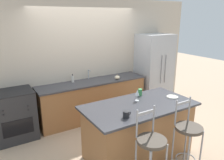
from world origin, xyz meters
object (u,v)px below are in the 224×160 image
(pumpkin_decoration, at_px, (117,77))
(coffee_mug, at_px, (126,114))
(refrigerator, at_px, (154,70))
(soap_bottle, at_px, (73,79))
(tumbler_cup, at_px, (140,92))
(dinner_plate, at_px, (172,97))
(bar_stool_near, at_px, (151,149))
(bar_stool_far, at_px, (188,135))
(wine_glass, at_px, (137,93))
(oven_range, at_px, (15,115))

(pumpkin_decoration, bearing_deg, coffee_mug, -119.06)
(refrigerator, height_order, soap_bottle, refrigerator)
(refrigerator, height_order, coffee_mug, refrigerator)
(tumbler_cup, bearing_deg, dinner_plate, -41.19)
(refrigerator, bearing_deg, bar_stool_near, -132.04)
(bar_stool_far, bearing_deg, wine_glass, 106.70)
(soap_bottle, bearing_deg, coffee_mug, -90.86)
(tumbler_cup, xyz_separation_m, pumpkin_decoration, (0.27, 1.19, -0.05))
(wine_glass, bearing_deg, dinner_plate, -17.73)
(oven_range, bearing_deg, bar_stool_far, -49.69)
(wine_glass, relative_size, pumpkin_decoration, 1.68)
(bar_stool_near, xyz_separation_m, tumbler_cup, (0.62, 1.04, 0.36))
(wine_glass, bearing_deg, coffee_mug, -140.52)
(oven_range, bearing_deg, tumbler_cup, -34.20)
(bar_stool_far, bearing_deg, bar_stool_near, 177.89)
(refrigerator, relative_size, dinner_plate, 9.07)
(bar_stool_far, distance_m, pumpkin_decoration, 2.28)
(bar_stool_far, xyz_separation_m, soap_bottle, (-0.76, 2.58, 0.34))
(oven_range, xyz_separation_m, pumpkin_decoration, (2.25, -0.15, 0.46))
(oven_range, distance_m, wine_glass, 2.41)
(pumpkin_decoration, bearing_deg, wine_glass, -109.14)
(dinner_plate, height_order, pumpkin_decoration, pumpkin_decoration)
(tumbler_cup, bearing_deg, bar_stool_far, -86.54)
(dinner_plate, distance_m, coffee_mug, 1.18)
(refrigerator, relative_size, wine_glass, 9.41)
(bar_stool_far, height_order, soap_bottle, bar_stool_far)
(bar_stool_near, relative_size, tumbler_cup, 9.76)
(oven_range, distance_m, pumpkin_decoration, 2.30)
(bar_stool_near, relative_size, pumpkin_decoration, 9.83)
(refrigerator, height_order, wine_glass, refrigerator)
(dinner_plate, relative_size, wine_glass, 1.04)
(refrigerator, bearing_deg, pumpkin_decoration, -174.03)
(bar_stool_near, distance_m, bar_stool_far, 0.69)
(oven_range, height_order, bar_stool_far, bar_stool_far)
(oven_range, distance_m, dinner_plate, 2.99)
(tumbler_cup, bearing_deg, pumpkin_decoration, 77.15)
(refrigerator, relative_size, bar_stool_far, 1.60)
(wine_glass, xyz_separation_m, soap_bottle, (-0.49, 1.69, -0.10))
(refrigerator, xyz_separation_m, bar_stool_far, (-1.44, -2.38, -0.30))
(oven_range, height_order, tumbler_cup, tumbler_cup)
(bar_stool_near, height_order, pumpkin_decoration, bar_stool_near)
(dinner_plate, height_order, soap_bottle, soap_bottle)
(bar_stool_near, distance_m, tumbler_cup, 1.26)
(pumpkin_decoration, bearing_deg, oven_range, 176.09)
(bar_stool_far, bearing_deg, pumpkin_decoration, 84.75)
(oven_range, bearing_deg, refrigerator, -0.41)
(tumbler_cup, relative_size, pumpkin_decoration, 1.01)
(bar_stool_near, relative_size, wine_glass, 5.87)
(wine_glass, bearing_deg, pumpkin_decoration, 70.86)
(pumpkin_decoration, bearing_deg, tumbler_cup, -102.85)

